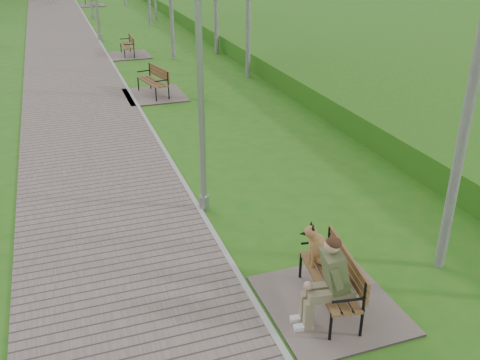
# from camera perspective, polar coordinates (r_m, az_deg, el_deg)

# --- Properties ---
(ground) EXTENTS (120.00, 120.00, 0.00)m
(ground) POSITION_cam_1_polar(r_m,az_deg,el_deg) (9.69, -2.11, -7.04)
(ground) COLOR #276A18
(ground) RESTS_ON ground
(walkway) EXTENTS (3.50, 67.00, 0.04)m
(walkway) POSITION_cam_1_polar(r_m,az_deg,el_deg) (29.79, -18.45, 14.08)
(walkway) COLOR #6D5E59
(walkway) RESTS_ON ground
(kerb) EXTENTS (0.10, 67.00, 0.05)m
(kerb) POSITION_cam_1_polar(r_m,az_deg,el_deg) (29.88, -15.02, 14.54)
(kerb) COLOR #999993
(kerb) RESTS_ON ground
(embankment) EXTENTS (14.00, 70.00, 1.60)m
(embankment) POSITION_cam_1_polar(r_m,az_deg,el_deg) (31.75, 8.13, 15.67)
(embankment) COLOR #43781F
(embankment) RESTS_ON ground
(bench_main) EXTENTS (1.90, 2.11, 1.66)m
(bench_main) POSITION_cam_1_polar(r_m,az_deg,el_deg) (8.07, 9.33, -10.82)
(bench_main) COLOR #6D5E59
(bench_main) RESTS_ON ground
(bench_second) EXTENTS (1.95, 2.17, 1.20)m
(bench_second) POSITION_cam_1_polar(r_m,az_deg,el_deg) (18.60, -9.23, 9.53)
(bench_second) COLOR #6D5E59
(bench_second) RESTS_ON ground
(bench_third) EXTENTS (1.77, 1.96, 1.09)m
(bench_third) POSITION_cam_1_polar(r_m,az_deg,el_deg) (24.99, -11.89, 13.29)
(bench_third) COLOR #6D5E59
(bench_third) RESTS_ON ground
(bench_far) EXTENTS (1.76, 1.96, 1.08)m
(bench_far) POSITION_cam_1_polar(r_m,az_deg,el_deg) (42.80, -15.57, 17.76)
(bench_far) COLOR #6D5E59
(bench_far) RESTS_ON ground
(lamp_post_near) EXTENTS (0.20, 0.20, 5.26)m
(lamp_post_near) POSITION_cam_1_polar(r_m,az_deg,el_deg) (9.97, -4.22, 9.39)
(lamp_post_near) COLOR #93959A
(lamp_post_near) RESTS_ON ground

